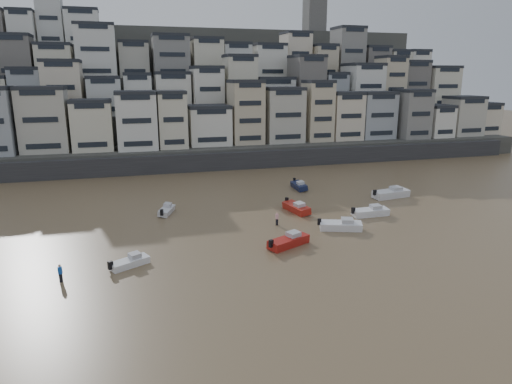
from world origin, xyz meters
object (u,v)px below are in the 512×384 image
object	(u,v)px
person_pink	(277,219)
boat_a	(289,239)
person_blue	(60,273)
boat_e	(296,206)
boat_i	(299,185)
boat_d	(371,210)
boat_g	(391,192)
boat_b	(341,224)
boat_j	(130,261)
boat_f	(167,209)

from	to	relation	value
person_pink	boat_a	bearing A→B (deg)	-98.55
person_blue	boat_a	bearing A→B (deg)	7.01
boat_e	boat_i	distance (m)	13.34
boat_d	person_pink	size ratio (longest dim) A/B	3.19
boat_i	person_blue	bearing A→B (deg)	-49.25
boat_d	person_blue	distance (m)	39.30
person_blue	boat_g	bearing A→B (deg)	21.61
boat_a	boat_d	xyz separation A→B (m)	(14.57, 7.62, -0.02)
boat_a	boat_b	world-z (taller)	boat_a
boat_i	person_pink	size ratio (longest dim) A/B	2.97
boat_b	person_blue	size ratio (longest dim) A/B	3.21
boat_b	person_pink	xyz separation A→B (m)	(-6.94, 4.01, 0.11)
boat_i	boat_g	xyz separation A→B (m)	(11.77, -9.18, 0.20)
boat_b	person_blue	bearing A→B (deg)	-148.72
boat_g	boat_b	xyz separation A→B (m)	(-14.46, -11.93, -0.15)
boat_e	boat_g	distance (m)	17.23
person_pink	person_blue	bearing A→B (deg)	-157.26
boat_a	boat_b	bearing A→B (deg)	-3.39
boat_e	person_pink	bearing A→B (deg)	-53.36
boat_e	person_blue	xyz separation A→B (m)	(-28.88, -15.03, 0.10)
boat_b	boat_j	distance (m)	25.56
person_blue	person_pink	size ratio (longest dim) A/B	1.00
boat_a	boat_d	distance (m)	16.44
boat_f	boat_e	xyz separation A→B (m)	(17.52, -4.07, 0.15)
boat_a	boat_g	bearing A→B (deg)	8.16
boat_i	boat_j	world-z (taller)	boat_i
boat_j	person_blue	xyz separation A→B (m)	(-6.17, -1.86, 0.28)
boat_b	person_blue	distance (m)	31.96
boat_f	boat_a	size ratio (longest dim) A/B	0.80
boat_b	boat_d	bearing A→B (deg)	53.23
boat_a	person_pink	size ratio (longest dim) A/B	3.29
boat_e	boat_f	bearing A→B (deg)	-113.49
boat_f	boat_b	xyz separation A→B (m)	(20.00, -12.88, 0.14)
person_blue	person_pink	xyz separation A→B (m)	(24.41, 10.23, 0.00)
boat_f	person_pink	world-z (taller)	person_pink
boat_g	boat_i	bearing A→B (deg)	133.56
boat_f	boat_j	distance (m)	18.00
boat_i	person_blue	distance (m)	43.66
boat_i	boat_a	bearing A→B (deg)	-21.71
boat_j	person_blue	bearing A→B (deg)	167.88
boat_j	person_pink	size ratio (longest dim) A/B	2.49
boat_a	boat_b	xyz separation A→B (m)	(8.05, 3.35, -0.02)
boat_e	boat_j	distance (m)	26.25
boat_b	boat_j	xyz separation A→B (m)	(-25.19, -4.36, -0.17)
boat_b	person_pink	size ratio (longest dim) A/B	3.21
boat_e	person_blue	size ratio (longest dim) A/B	3.26
boat_a	boat_b	distance (m)	8.72
boat_f	person_pink	xyz separation A→B (m)	(13.06, -8.86, 0.25)
boat_a	boat_f	bearing A→B (deg)	100.35
boat_d	boat_e	xyz separation A→B (m)	(-9.00, 4.54, 0.02)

